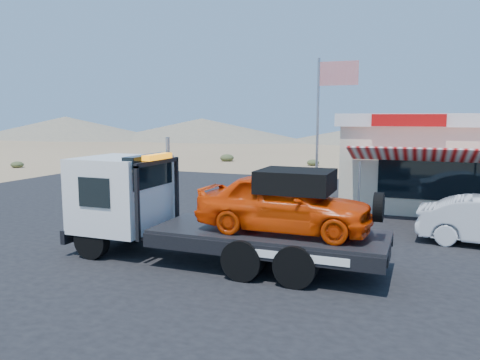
{
  "coord_description": "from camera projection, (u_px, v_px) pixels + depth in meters",
  "views": [
    {
      "loc": [
        8.56,
        -13.61,
        3.81
      ],
      "look_at": [
        2.38,
        2.16,
        1.5
      ],
      "focal_mm": 35.0,
      "sensor_mm": 36.0,
      "label": 1
    }
  ],
  "objects": [
    {
      "name": "tow_truck",
      "position": [
        212.0,
        206.0,
        12.14
      ],
      "size": [
        8.33,
        2.47,
        2.79
      ],
      "color": "black",
      "rests_on": "asphalt_lot"
    },
    {
      "name": "asphalt_lot",
      "position": [
        239.0,
        215.0,
        18.2
      ],
      "size": [
        32.0,
        24.0,
        0.02
      ],
      "primitive_type": "cube",
      "color": "black",
      "rests_on": "ground"
    },
    {
      "name": "ground",
      "position": [
        153.0,
        227.0,
        16.16
      ],
      "size": [
        120.0,
        120.0,
        0.0
      ],
      "primitive_type": "plane",
      "color": "#8E7150",
      "rests_on": "ground"
    },
    {
      "name": "jerky_store",
      "position": [
        470.0,
        158.0,
        20.37
      ],
      "size": [
        10.4,
        9.97,
        3.9
      ],
      "color": "beige",
      "rests_on": "asphalt_lot"
    },
    {
      "name": "desert_scrub",
      "position": [
        58.0,
        169.0,
        30.99
      ],
      "size": [
        23.4,
        32.42,
        0.77
      ],
      "color": "#3C4626",
      "rests_on": "ground"
    },
    {
      "name": "distant_hills",
      "position": [
        293.0,
        129.0,
        70.31
      ],
      "size": [
        126.0,
        48.0,
        4.2
      ],
      "color": "#726B59",
      "rests_on": "ground"
    },
    {
      "name": "flagpole",
      "position": [
        324.0,
        118.0,
        18.02
      ],
      "size": [
        1.55,
        0.1,
        6.0
      ],
      "color": "#99999E",
      "rests_on": "asphalt_lot"
    }
  ]
}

